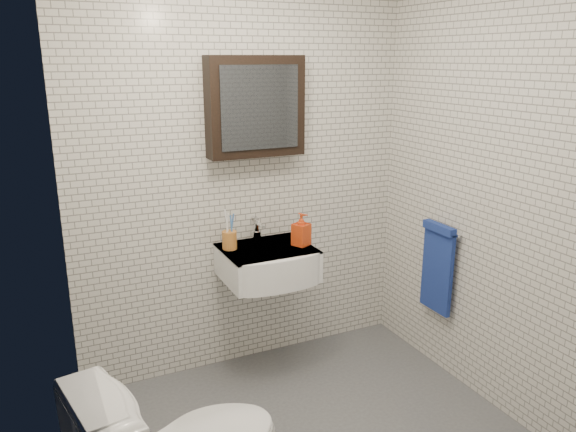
{
  "coord_description": "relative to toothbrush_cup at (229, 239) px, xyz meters",
  "views": [
    {
      "loc": [
        -1.25,
        -2.25,
        1.99
      ],
      "look_at": [
        0.04,
        0.45,
        1.14
      ],
      "focal_mm": 35.0,
      "sensor_mm": 36.0,
      "label": 1
    }
  ],
  "objects": [
    {
      "name": "faucet",
      "position": [
        0.21,
        0.08,
        0.01
      ],
      "size": [
        0.06,
        0.2,
        0.15
      ],
      "color": "silver",
      "rests_on": "washbasin"
    },
    {
      "name": "soap_bottle",
      "position": [
        0.43,
        -0.13,
        0.04
      ],
      "size": [
        0.13,
        0.13,
        0.21
      ],
      "primitive_type": "imported",
      "rotation": [
        0.0,
        0.0,
        0.45
      ],
      "color": "orange",
      "rests_on": "washbasin"
    },
    {
      "name": "mirror_cabinet",
      "position": [
        0.21,
        0.07,
        0.79
      ],
      "size": [
        0.6,
        0.15,
        0.6
      ],
      "color": "black",
      "rests_on": "room_shell"
    },
    {
      "name": "towel_rail",
      "position": [
        1.21,
        -0.51,
        -0.19
      ],
      "size": [
        0.09,
        0.3,
        0.58
      ],
      "color": "silver",
      "rests_on": "room_shell"
    },
    {
      "name": "toothbrush_cup",
      "position": [
        0.0,
        0.0,
        0.0
      ],
      "size": [
        0.09,
        0.09,
        0.25
      ],
      "rotation": [
        0.0,
        0.0,
        0.05
      ],
      "color": "#B7702D",
      "rests_on": "washbasin"
    },
    {
      "name": "room_shell",
      "position": [
        0.16,
        -0.86,
        0.55
      ],
      "size": [
        2.22,
        2.02,
        2.51
      ],
      "color": "silver",
      "rests_on": "ground"
    },
    {
      "name": "washbasin",
      "position": [
        0.21,
        -0.12,
        -0.16
      ],
      "size": [
        0.55,
        0.5,
        0.2
      ],
      "color": "white",
      "rests_on": "room_shell"
    }
  ]
}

